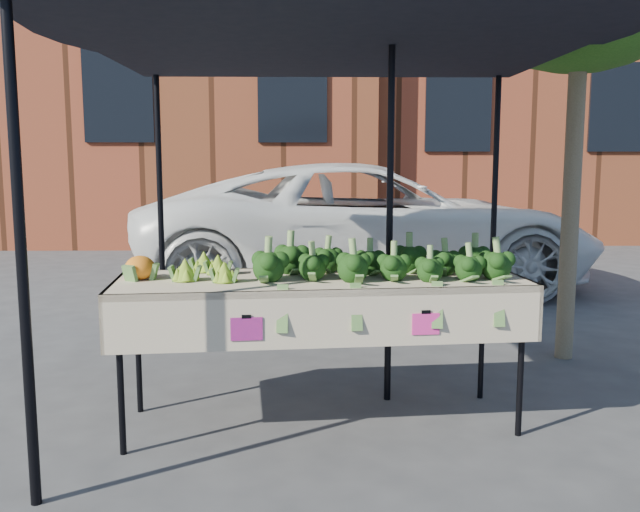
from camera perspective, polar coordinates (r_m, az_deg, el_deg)
The scene contains 10 objects.
ground at distance 4.40m, azimuth 2.37°, elevation -13.13°, with size 90.00×90.00×0.00m, color #353538.
table at distance 4.14m, azimuth 0.05°, elevation -7.95°, with size 2.47×1.02×0.90m.
canopy at distance 4.47m, azimuth 1.27°, elevation 5.21°, with size 3.16×3.16×2.74m, color black, non-canonical shape.
broccoli_heap at distance 4.07m, azimuth 5.13°, elevation -0.17°, with size 1.51×0.54×0.22m, color black.
romanesco_cluster at distance 4.10m, azimuth -9.29°, elevation -0.54°, with size 0.40×0.54×0.17m, color #93A926.
cauliflower_pair at distance 4.09m, azimuth -14.80°, elevation -0.84°, with size 0.17×0.17×0.15m, color orange.
vehicle at distance 8.53m, azimuth 4.14°, elevation 16.15°, with size 2.58×1.56×5.60m, color white.
street_tree at distance 5.75m, azimuth 20.59°, elevation 11.40°, with size 2.01×2.01×3.96m, color #1E4C14, non-canonical shape.
building_left at distance 17.04m, azimuth -18.12°, elevation 17.43°, with size 12.00×8.00×9.00m, color brown.
building_right at distance 18.31m, azimuth 23.16°, elevation 15.71°, with size 12.00×8.00×8.50m, color brown.
Camera 1 is at (-0.26, -4.10, 1.58)m, focal length 38.32 mm.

